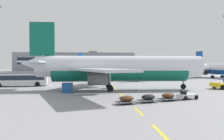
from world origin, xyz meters
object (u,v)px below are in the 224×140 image
(airliner_far_center, at_px, (125,68))
(uld_cargo_container, at_px, (68,88))
(fuel_service_truck, at_px, (140,75))
(apron_shuttle_bus, at_px, (18,78))
(airliner_foreground, at_px, (117,68))
(airliner_far_right, at_px, (63,67))
(airliner_mid_left, at_px, (220,69))
(baggage_train, at_px, (159,97))

(airliner_far_center, relative_size, uld_cargo_container, 15.00)
(fuel_service_truck, relative_size, uld_cargo_container, 4.39)
(fuel_service_truck, distance_m, uld_cargo_container, 30.79)
(airliner_far_center, bearing_deg, apron_shuttle_bus, -116.06)
(airliner_foreground, distance_m, apron_shuttle_bus, 22.25)
(apron_shuttle_bus, bearing_deg, airliner_far_right, 89.49)
(airliner_far_right, height_order, uld_cargo_container, airliner_far_right)
(airliner_mid_left, distance_m, airliner_far_center, 49.56)
(baggage_train, bearing_deg, airliner_far_center, 84.28)
(airliner_foreground, bearing_deg, airliner_far_right, 103.09)
(airliner_far_right, xyz_separation_m, uld_cargo_container, (11.00, -87.94, -2.85))
(fuel_service_truck, height_order, uld_cargo_container, fuel_service_truck)
(airliner_mid_left, distance_m, apron_shuttle_bus, 65.55)
(baggage_train, height_order, uld_cargo_container, uld_cargo_container)
(baggage_train, bearing_deg, airliner_foreground, 104.19)
(airliner_mid_left, bearing_deg, fuel_service_truck, -156.70)
(airliner_far_right, bearing_deg, baggage_train, -76.75)
(airliner_mid_left, xyz_separation_m, baggage_train, (-36.31, -49.26, -2.67))
(airliner_far_center, height_order, uld_cargo_container, airliner_far_center)
(airliner_foreground, xyz_separation_m, airliner_far_center, (12.71, 76.37, -0.90))
(airliner_foreground, distance_m, baggage_train, 15.15)
(apron_shuttle_bus, bearing_deg, uld_cargo_container, -47.53)
(airliner_mid_left, distance_m, uld_cargo_container, 62.10)
(apron_shuttle_bus, bearing_deg, airliner_mid_left, 23.34)
(airliner_foreground, bearing_deg, baggage_train, -75.81)
(fuel_service_truck, bearing_deg, airliner_far_center, 86.03)
(airliner_far_right, height_order, baggage_train, airliner_far_right)
(airliner_foreground, bearing_deg, airliner_far_center, 80.55)
(apron_shuttle_bus, height_order, fuel_service_truck, fuel_service_truck)
(fuel_service_truck, bearing_deg, airliner_far_right, 114.46)
(airliner_mid_left, height_order, baggage_train, airliner_mid_left)
(airliner_foreground, xyz_separation_m, airliner_mid_left, (39.93, 34.95, -0.75))
(airliner_foreground, relative_size, airliner_far_center, 1.38)
(baggage_train, bearing_deg, airliner_mid_left, 53.60)
(fuel_service_truck, bearing_deg, apron_shuttle_bus, -156.62)
(airliner_far_right, xyz_separation_m, baggage_train, (23.19, -98.49, -3.12))
(airliner_foreground, relative_size, apron_shuttle_bus, 2.84)
(airliner_far_center, bearing_deg, airliner_far_right, 166.39)
(airliner_far_center, height_order, airliner_far_right, airliner_far_right)
(fuel_service_truck, distance_m, baggage_train, 36.30)
(airliner_foreground, height_order, airliner_far_right, airliner_foreground)
(apron_shuttle_bus, distance_m, fuel_service_truck, 31.75)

